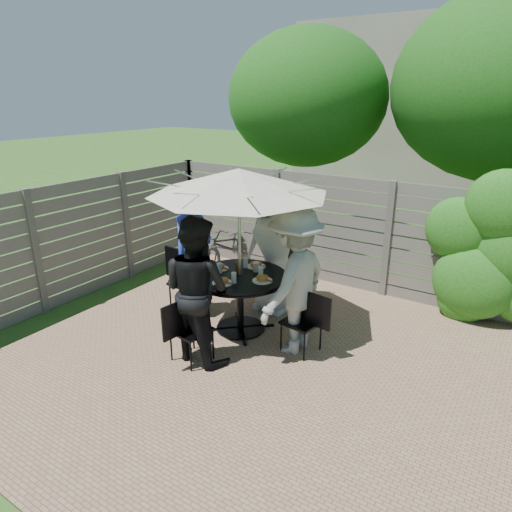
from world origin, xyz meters
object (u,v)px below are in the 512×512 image
Objects in this scene: person_front at (197,290)px; glass_front at (234,278)px; person_right at (294,281)px; bicycle at (229,246)px; patio_table at (240,292)px; chair_left at (189,294)px; plate_right at (262,279)px; glass_right at (261,272)px; plate_back at (256,265)px; plate_front at (222,282)px; syrup_jug at (239,267)px; person_left at (193,253)px; chair_back at (279,290)px; coffee_cup at (256,267)px; person_back at (275,248)px; glass_left at (220,268)px; umbrella at (239,182)px; glass_back at (245,263)px; chair_right at (302,334)px; plate_left at (219,267)px; chair_front at (191,343)px.

person_front reaches higher than glass_front.
person_right reaches higher than bicycle.
patio_table is 1.37× the size of chair_left.
person_front reaches higher than chair_left.
plate_right is 0.15m from glass_right.
plate_back is at bearing -90.00° from person_front.
syrup_jug is (-0.04, 0.41, 0.06)m from plate_front.
person_left is 11.82× the size of syrup_jug.
chair_back reaches higher than patio_table.
plate_front is 0.15× the size of bicycle.
glass_front is at bearing -83.02° from plate_back.
patio_table is 0.39m from coffee_cup.
person_back is 13.80× the size of glass_left.
umbrella is 1.40× the size of bicycle.
plate_front is 1.86× the size of glass_left.
plate_back and plate_front have the same top height.
person_back is at bearing 76.96° from glass_back.
umbrella is at bearing -90.00° from person_back.
syrup_jug is at bearing -52.06° from bicycle.
umbrella is 16.98× the size of glass_right.
chair_right is at bearing -5.49° from syrup_jug.
person_back is 7.43× the size of plate_left.
umbrella is 19.81× the size of coffee_cup.
person_back reaches higher than person_front.
plate_right is at bearing -9.41° from syrup_jug.
glass_right is at bearing -3.40° from chair_right.
patio_table is 1.01m from chair_left.
person_front is at bearing -92.62° from umbrella.
person_left reaches higher than glass_back.
glass_left is at bearing -6.94° from chair_left.
person_back is 13.80× the size of glass_front.
chair_back is at bearing 107.85° from plate_right.
plate_front is at bearing -18.92° from chair_left.
person_right is at bearing 2.87° from glass_left.
coffee_cup reaches higher than plate_back.
person_back reaches higher than patio_table.
plate_back is (0.02, 0.36, -1.21)m from umbrella.
person_left is 13.51× the size of glass_right.
patio_table is at bearing -90.00° from person_left.
umbrella is 1.38m from person_left.
umbrella is 1.33× the size of person_front.
person_front is at bearing -92.62° from patio_table.
plate_back is (0.98, 0.31, 0.55)m from chair_left.
person_back is 16.10× the size of coffee_cup.
coffee_cup reaches higher than plate_right.
bicycle is (-1.45, 1.74, -0.45)m from syrup_jug.
person_left is 0.91m from plate_back.
glass_back is (-0.05, 1.23, 0.63)m from chair_front.
syrup_jug is at bearing -80.54° from glass_back.
plate_front is (0.03, 0.60, 0.58)m from chair_front.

